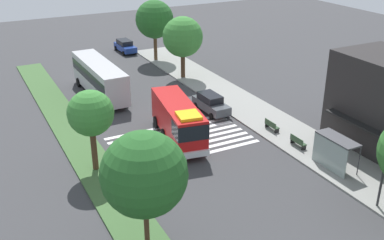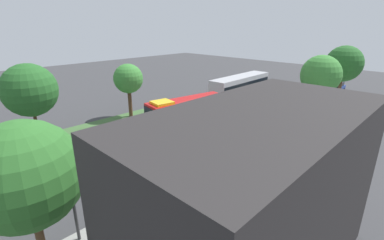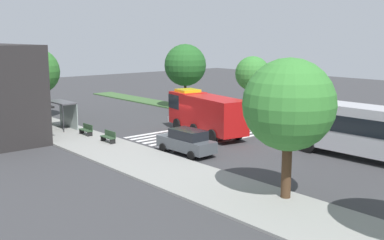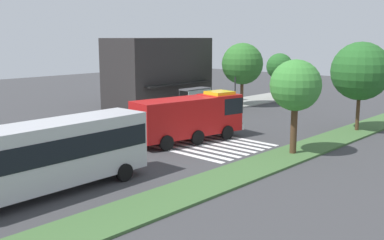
{
  "view_description": "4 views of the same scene",
  "coord_description": "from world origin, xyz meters",
  "px_view_note": "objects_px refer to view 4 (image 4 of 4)",
  "views": [
    {
      "loc": [
        30.99,
        -15.68,
        17.85
      ],
      "look_at": [
        -2.17,
        1.45,
        1.31
      ],
      "focal_mm": 43.25,
      "sensor_mm": 36.0,
      "label": 1
    },
    {
      "loc": [
        17.81,
        19.43,
        10.77
      ],
      "look_at": [
        -0.88,
        1.2,
        1.63
      ],
      "focal_mm": 25.75,
      "sensor_mm": 36.0,
      "label": 2
    },
    {
      "loc": [
        -30.68,
        26.19,
        8.38
      ],
      "look_at": [
        -2.09,
        1.77,
        1.57
      ],
      "focal_mm": 43.4,
      "sensor_mm": 36.0,
      "label": 3
    },
    {
      "loc": [
        -26.47,
        -23.43,
        7.97
      ],
      "look_at": [
        -1.04,
        0.07,
        1.56
      ],
      "focal_mm": 42.66,
      "sensor_mm": 36.0,
      "label": 4
    }
  ],
  "objects_px": {
    "street_lamp": "(235,78)",
    "median_tree_west": "(361,71)",
    "bus_stop_shelter": "(198,95)",
    "bench_west_of_shelter": "(142,117)",
    "sidewalk_tree_east": "(280,67)",
    "parked_car_mid": "(101,128)",
    "sidewalk_tree_center": "(242,64)",
    "median_tree_far_west": "(296,86)",
    "fire_truck": "(192,116)",
    "transit_bus": "(46,153)",
    "bench_near_shelter": "(170,112)"
  },
  "relations": [
    {
      "from": "transit_bus",
      "to": "median_tree_far_west",
      "type": "xyz_separation_m",
      "value": [
        15.4,
        -5.12,
        2.52
      ]
    },
    {
      "from": "bench_near_shelter",
      "to": "sidewalk_tree_east",
      "type": "bearing_deg",
      "value": -1.31
    },
    {
      "from": "bench_near_shelter",
      "to": "median_tree_far_west",
      "type": "bearing_deg",
      "value": -104.45
    },
    {
      "from": "sidewalk_tree_east",
      "to": "bench_west_of_shelter",
      "type": "bearing_deg",
      "value": 178.9
    },
    {
      "from": "bus_stop_shelter",
      "to": "sidewalk_tree_center",
      "type": "xyz_separation_m",
      "value": [
        7.09,
        -0.43,
        2.96
      ]
    },
    {
      "from": "bus_stop_shelter",
      "to": "sidewalk_tree_east",
      "type": "bearing_deg",
      "value": -1.64
    },
    {
      "from": "fire_truck",
      "to": "sidewalk_tree_east",
      "type": "height_order",
      "value": "sidewalk_tree_east"
    },
    {
      "from": "median_tree_far_west",
      "to": "transit_bus",
      "type": "bearing_deg",
      "value": 161.62
    },
    {
      "from": "bus_stop_shelter",
      "to": "sidewalk_tree_center",
      "type": "bearing_deg",
      "value": -3.46
    },
    {
      "from": "transit_bus",
      "to": "bus_stop_shelter",
      "type": "bearing_deg",
      "value": -156.3
    },
    {
      "from": "median_tree_far_west",
      "to": "bus_stop_shelter",
      "type": "bearing_deg",
      "value": 63.13
    },
    {
      "from": "bench_west_of_shelter",
      "to": "sidewalk_tree_east",
      "type": "height_order",
      "value": "sidewalk_tree_east"
    },
    {
      "from": "sidewalk_tree_center",
      "to": "sidewalk_tree_east",
      "type": "relative_size",
      "value": 1.24
    },
    {
      "from": "parked_car_mid",
      "to": "sidewalk_tree_center",
      "type": "bearing_deg",
      "value": 4.54
    },
    {
      "from": "parked_car_mid",
      "to": "sidewalk_tree_east",
      "type": "xyz_separation_m",
      "value": [
        29.04,
        2.2,
        3.21
      ]
    },
    {
      "from": "sidewalk_tree_east",
      "to": "bench_near_shelter",
      "type": "bearing_deg",
      "value": 178.69
    },
    {
      "from": "bench_west_of_shelter",
      "to": "median_tree_far_west",
      "type": "xyz_separation_m",
      "value": [
        -0.49,
        -16.08,
        4.11
      ]
    },
    {
      "from": "parked_car_mid",
      "to": "street_lamp",
      "type": "distance_m",
      "value": 19.64
    },
    {
      "from": "parked_car_mid",
      "to": "median_tree_west",
      "type": "bearing_deg",
      "value": -40.81
    },
    {
      "from": "fire_truck",
      "to": "median_tree_west",
      "type": "xyz_separation_m",
      "value": [
        11.99,
        -7.86,
        3.11
      ]
    },
    {
      "from": "fire_truck",
      "to": "bench_west_of_shelter",
      "type": "xyz_separation_m",
      "value": [
        2.08,
        8.23,
        -1.39
      ]
    },
    {
      "from": "parked_car_mid",
      "to": "bench_near_shelter",
      "type": "xyz_separation_m",
      "value": [
        10.1,
        2.64,
        -0.34
      ]
    },
    {
      "from": "transit_bus",
      "to": "median_tree_far_west",
      "type": "height_order",
      "value": "median_tree_far_west"
    },
    {
      "from": "street_lamp",
      "to": "median_tree_far_west",
      "type": "height_order",
      "value": "median_tree_far_west"
    },
    {
      "from": "street_lamp",
      "to": "sidewalk_tree_center",
      "type": "distance_m",
      "value": 2.32
    },
    {
      "from": "transit_bus",
      "to": "bench_west_of_shelter",
      "type": "xyz_separation_m",
      "value": [
        15.89,
        10.97,
        -1.59
      ]
    },
    {
      "from": "bench_near_shelter",
      "to": "median_tree_far_west",
      "type": "relative_size",
      "value": 0.25
    },
    {
      "from": "bench_near_shelter",
      "to": "sidewalk_tree_east",
      "type": "height_order",
      "value": "sidewalk_tree_east"
    },
    {
      "from": "transit_bus",
      "to": "median_tree_west",
      "type": "distance_m",
      "value": 26.46
    },
    {
      "from": "transit_bus",
      "to": "median_tree_west",
      "type": "relative_size",
      "value": 1.56
    },
    {
      "from": "bench_west_of_shelter",
      "to": "sidewalk_tree_center",
      "type": "height_order",
      "value": "sidewalk_tree_center"
    },
    {
      "from": "fire_truck",
      "to": "parked_car_mid",
      "type": "bearing_deg",
      "value": 137.57
    },
    {
      "from": "bus_stop_shelter",
      "to": "bench_west_of_shelter",
      "type": "bearing_deg",
      "value": 179.95
    },
    {
      "from": "median_tree_far_west",
      "to": "fire_truck",
      "type": "bearing_deg",
      "value": 101.45
    },
    {
      "from": "street_lamp",
      "to": "sidewalk_tree_center",
      "type": "height_order",
      "value": "sidewalk_tree_center"
    },
    {
      "from": "sidewalk_tree_center",
      "to": "sidewalk_tree_east",
      "type": "height_order",
      "value": "sidewalk_tree_center"
    },
    {
      "from": "fire_truck",
      "to": "street_lamp",
      "type": "distance_m",
      "value": 16.81
    },
    {
      "from": "parked_car_mid",
      "to": "fire_truck",
      "type": "bearing_deg",
      "value": -53.41
    },
    {
      "from": "parked_car_mid",
      "to": "bench_west_of_shelter",
      "type": "bearing_deg",
      "value": 20.86
    },
    {
      "from": "bus_stop_shelter",
      "to": "sidewalk_tree_center",
      "type": "distance_m",
      "value": 7.69
    },
    {
      "from": "transit_bus",
      "to": "bench_west_of_shelter",
      "type": "distance_m",
      "value": 19.37
    },
    {
      "from": "fire_truck",
      "to": "sidewalk_tree_east",
      "type": "distance_m",
      "value": 25.97
    },
    {
      "from": "sidewalk_tree_east",
      "to": "median_tree_far_west",
      "type": "xyz_separation_m",
      "value": [
        -23.08,
        -15.65,
        0.57
      ]
    },
    {
      "from": "bench_near_shelter",
      "to": "bus_stop_shelter",
      "type": "bearing_deg",
      "value": -0.09
    },
    {
      "from": "parked_car_mid",
      "to": "street_lamp",
      "type": "height_order",
      "value": "street_lamp"
    },
    {
      "from": "transit_bus",
      "to": "median_tree_far_west",
      "type": "relative_size",
      "value": 1.82
    },
    {
      "from": "bench_near_shelter",
      "to": "bench_west_of_shelter",
      "type": "relative_size",
      "value": 1.0
    },
    {
      "from": "street_lamp",
      "to": "median_tree_west",
      "type": "height_order",
      "value": "median_tree_west"
    },
    {
      "from": "fire_truck",
      "to": "street_lamp",
      "type": "relative_size",
      "value": 1.71
    },
    {
      "from": "street_lamp",
      "to": "bus_stop_shelter",
      "type": "bearing_deg",
      "value": 171.11
    }
  ]
}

